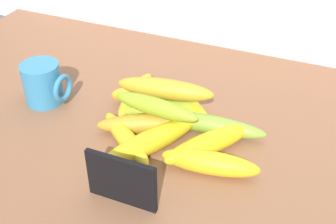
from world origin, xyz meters
The scene contains 15 objects.
counter_top centered at (0.00, 0.00, 1.50)cm, with size 110.00×76.00×3.00cm, color #8B5C3F.
chalkboard_sign centered at (6.46, -15.39, 6.86)cm, with size 11.00×1.80×8.40cm.
coffee_mug centered at (-19.89, 2.41, 7.07)cm, with size 8.93×7.43×8.14cm.
banana_0 centered at (5.49, -3.33, 5.02)cm, with size 19.65×4.04×4.04cm, color yellow.
banana_1 centered at (3.38, 1.26, 4.94)cm, with size 19.06×3.88×3.88cm, color gold.
banana_2 centered at (16.43, -4.44, 4.95)cm, with size 15.90×3.89×3.89cm, color yellow.
banana_3 centered at (0.98, -3.70, 4.60)cm, with size 16.16×3.21×3.21cm, color yellow.
banana_4 centered at (7.70, 9.45, 4.68)cm, with size 17.09×3.37×3.37cm, color yellow.
banana_5 centered at (3.80, 5.89, 4.97)cm, with size 15.43×3.94×3.94cm, color #A4BF2C.
banana_6 centered at (12.73, 5.32, 4.74)cm, with size 20.95×3.48×3.48cm, color #85B038.
banana_7 centered at (0.50, 9.05, 5.14)cm, with size 15.63×4.27×4.27cm, color gold.
banana_8 centered at (-3.25, 8.96, 4.75)cm, with size 15.78×3.49×3.49cm, color gold.
banana_9 centered at (14.67, 0.24, 4.94)cm, with size 17.36×3.88×3.88cm, color yellow.
banana_10 centered at (3.74, 7.13, 8.86)cm, with size 18.11×3.84×3.84cm, color gold.
banana_11 centered at (4.22, 1.77, 8.51)cm, with size 16.16×3.26×3.26cm, color #97B329.
Camera 1 is at (30.36, -55.09, 52.49)cm, focal length 47.13 mm.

